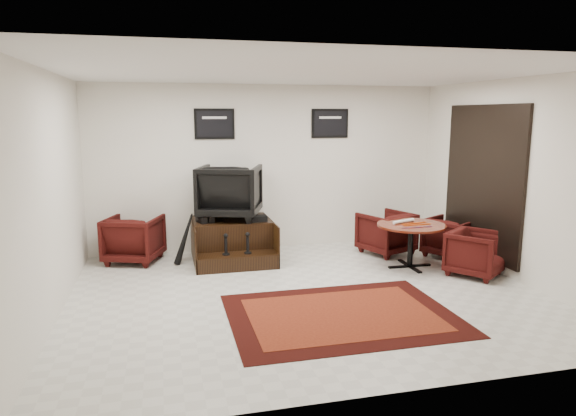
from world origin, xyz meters
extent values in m
plane|color=beige|center=(0.00, 0.00, 0.00)|extent=(6.00, 6.00, 0.00)
cube|color=white|center=(0.00, 2.50, 1.40)|extent=(6.00, 0.02, 2.80)
cube|color=white|center=(0.00, -2.50, 1.40)|extent=(6.00, 0.02, 2.80)
cube|color=white|center=(-3.00, 0.00, 1.40)|extent=(0.02, 5.00, 2.80)
cube|color=white|center=(3.00, 0.00, 1.40)|extent=(0.02, 5.00, 2.80)
cube|color=white|center=(0.00, 0.00, 2.80)|extent=(6.00, 5.00, 0.02)
cube|color=black|center=(2.97, 0.70, 1.30)|extent=(0.05, 1.90, 2.30)
cube|color=black|center=(2.96, 0.70, 1.30)|extent=(0.02, 1.72, 2.12)
cube|color=black|center=(2.97, 0.70, 1.30)|extent=(0.03, 0.05, 2.12)
cube|color=black|center=(-0.90, 2.48, 2.15)|extent=(0.66, 0.03, 0.50)
cube|color=black|center=(-0.90, 2.46, 2.15)|extent=(0.58, 0.01, 0.42)
cube|color=silver|center=(-0.90, 2.46, 2.25)|extent=(0.40, 0.00, 0.04)
cube|color=black|center=(1.10, 2.48, 2.15)|extent=(0.66, 0.03, 0.50)
cube|color=black|center=(1.10, 2.46, 2.15)|extent=(0.58, 0.01, 0.42)
cube|color=silver|center=(1.10, 2.46, 2.25)|extent=(0.40, 0.00, 0.04)
cube|color=black|center=(0.19, -0.79, 0.00)|extent=(2.60, 1.95, 0.01)
cube|color=#51160B|center=(0.19, -0.79, 0.01)|extent=(2.14, 1.49, 0.01)
cube|color=black|center=(-0.73, 1.96, 0.32)|extent=(1.24, 0.92, 0.64)
cube|color=black|center=(-0.73, 1.32, 0.11)|extent=(1.24, 0.37, 0.23)
cube|color=black|center=(-1.34, 1.78, 0.32)|extent=(0.02, 1.28, 0.64)
cube|color=black|center=(-0.11, 1.78, 0.32)|extent=(0.02, 1.28, 0.64)
cylinder|color=black|center=(-0.89, 1.32, 0.24)|extent=(0.11, 0.11, 0.02)
cylinder|color=black|center=(-0.89, 1.32, 0.37)|extent=(0.04, 0.04, 0.24)
sphere|color=black|center=(-0.89, 1.32, 0.52)|extent=(0.07, 0.07, 0.07)
cylinder|color=black|center=(-0.56, 1.32, 0.24)|extent=(0.11, 0.11, 0.02)
cylinder|color=black|center=(-0.56, 1.32, 0.37)|extent=(0.04, 0.04, 0.24)
sphere|color=black|center=(-0.56, 1.32, 0.52)|extent=(0.07, 0.07, 0.07)
imported|color=black|center=(-0.73, 2.01, 1.12)|extent=(1.17, 1.13, 0.96)
cube|color=black|center=(-1.21, 1.79, 0.69)|extent=(0.18, 0.28, 0.10)
cube|color=black|center=(-1.10, 1.83, 0.69)|extent=(0.18, 0.28, 0.10)
cube|color=black|center=(-0.34, 1.67, 0.69)|extent=(0.28, 0.21, 0.09)
imported|color=black|center=(-2.25, 2.10, 0.41)|extent=(0.99, 0.96, 0.81)
cylinder|color=#4B140A|center=(1.85, 0.79, 0.65)|extent=(1.03, 1.03, 0.03)
cylinder|color=black|center=(1.85, 0.79, 0.34)|extent=(0.08, 0.08, 0.60)
cube|color=black|center=(1.85, 0.79, 0.01)|extent=(0.69, 0.06, 0.03)
cube|color=black|center=(1.85, 0.79, 0.01)|extent=(0.06, 0.69, 0.03)
imported|color=black|center=(1.83, 1.61, 0.39)|extent=(0.96, 0.93, 0.78)
imported|color=black|center=(2.76, 1.19, 0.35)|extent=(0.91, 0.92, 0.71)
imported|color=black|center=(2.58, 0.19, 0.36)|extent=(0.96, 0.95, 0.72)
cylinder|color=silver|center=(1.78, 0.90, 0.70)|extent=(0.41, 0.19, 0.05)
cylinder|color=#D24B0B|center=(1.92, 0.72, 0.68)|extent=(0.45, 0.03, 0.01)
cylinder|color=#D24B0B|center=(1.92, 0.82, 0.68)|extent=(0.44, 0.10, 0.01)
cylinder|color=#4C1933|center=(1.62, 0.55, 0.67)|extent=(0.09, 0.05, 0.01)
cylinder|color=#4C1933|center=(1.68, 0.55, 0.67)|extent=(0.09, 0.05, 0.01)
cylinder|color=#4C1933|center=(1.74, 0.55, 0.67)|extent=(0.09, 0.05, 0.01)
cylinder|color=#4C1933|center=(1.80, 0.55, 0.67)|extent=(0.09, 0.05, 0.01)
cylinder|color=#4C1933|center=(1.86, 0.55, 0.67)|extent=(0.09, 0.05, 0.01)
cylinder|color=#4C1933|center=(1.92, 0.55, 0.67)|extent=(0.09, 0.05, 0.01)
cylinder|color=#4C1933|center=(1.98, 0.55, 0.67)|extent=(0.09, 0.05, 0.01)
cylinder|color=#4C1933|center=(2.04, 0.55, 0.67)|extent=(0.09, 0.05, 0.01)
camera|label=1|loc=(-1.76, -6.12, 2.30)|focal=32.00mm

